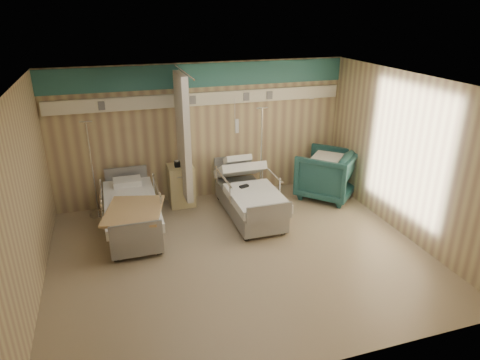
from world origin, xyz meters
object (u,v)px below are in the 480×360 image
bed_right (249,201)px  iv_stand_right (261,180)px  iv_stand_left (96,197)px  bed_left (132,217)px  bedside_cabinet (181,185)px  visitor_armchair (326,174)px

bed_right → iv_stand_right: (0.50, 0.72, 0.08)m
iv_stand_left → bed_left: bearing=-56.2°
bed_left → bed_right: bearing=0.0°
bedside_cabinet → visitor_armchair: bearing=-9.9°
bed_left → iv_stand_right: size_ratio=1.11×
bed_left → iv_stand_right: (2.70, 0.72, 0.08)m
bedside_cabinet → iv_stand_left: 1.65m
visitor_armchair → iv_stand_left: 4.68m
visitor_armchair → bed_left: bearing=-38.5°
bedside_cabinet → iv_stand_left: bearing=-179.9°
bedside_cabinet → iv_stand_right: (1.65, -0.18, -0.03)m
visitor_armchair → iv_stand_right: iv_stand_right is taller
iv_stand_right → bed_right: bearing=-124.8°
bed_right → bedside_cabinet: size_ratio=2.54×
bed_right → iv_stand_right: iv_stand_right is taller
bed_left → iv_stand_right: 2.80m
bedside_cabinet → visitor_armchair: (3.00, -0.52, 0.08)m
visitor_armchair → iv_stand_right: (-1.35, 0.34, -0.11)m
visitor_armchair → bedside_cabinet: bearing=-53.7°
visitor_armchair → iv_stand_left: (-4.65, 0.52, -0.12)m
bed_right → bed_left: same height
bed_right → iv_stand_left: size_ratio=1.15×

